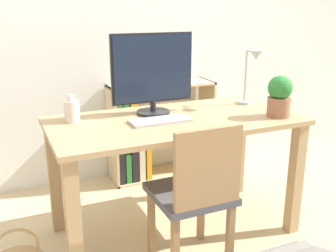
{
  "coord_description": "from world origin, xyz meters",
  "views": [
    {
      "loc": [
        -0.94,
        -2.02,
        1.38
      ],
      "look_at": [
        0.0,
        0.1,
        0.67
      ],
      "focal_mm": 42.0,
      "sensor_mm": 36.0,
      "label": 1
    }
  ],
  "objects_px": {
    "potted_plant": "(279,96)",
    "chair": "(195,191)",
    "monitor": "(153,72)",
    "keyboard": "(160,121)",
    "vase": "(72,110)",
    "desk_lamp": "(251,72)",
    "bookshelf": "(144,138)"
  },
  "relations": [
    {
      "from": "desk_lamp",
      "to": "potted_plant",
      "type": "relative_size",
      "value": 1.49
    },
    {
      "from": "monitor",
      "to": "keyboard",
      "type": "bearing_deg",
      "value": -100.14
    },
    {
      "from": "keyboard",
      "to": "bookshelf",
      "type": "xyz_separation_m",
      "value": [
        0.22,
        0.88,
        -0.41
      ]
    },
    {
      "from": "chair",
      "to": "monitor",
      "type": "bearing_deg",
      "value": 92.62
    },
    {
      "from": "monitor",
      "to": "vase",
      "type": "relative_size",
      "value": 3.13
    },
    {
      "from": "monitor",
      "to": "potted_plant",
      "type": "distance_m",
      "value": 0.77
    },
    {
      "from": "keyboard",
      "to": "bookshelf",
      "type": "bearing_deg",
      "value": 75.84
    },
    {
      "from": "keyboard",
      "to": "chair",
      "type": "bearing_deg",
      "value": -81.21
    },
    {
      "from": "potted_plant",
      "to": "bookshelf",
      "type": "bearing_deg",
      "value": 114.05
    },
    {
      "from": "desk_lamp",
      "to": "bookshelf",
      "type": "height_order",
      "value": "desk_lamp"
    },
    {
      "from": "potted_plant",
      "to": "keyboard",
      "type": "bearing_deg",
      "value": 165.8
    },
    {
      "from": "vase",
      "to": "bookshelf",
      "type": "bearing_deg",
      "value": 44.72
    },
    {
      "from": "monitor",
      "to": "potted_plant",
      "type": "relative_size",
      "value": 2.08
    },
    {
      "from": "vase",
      "to": "potted_plant",
      "type": "relative_size",
      "value": 0.67
    },
    {
      "from": "bookshelf",
      "to": "chair",
      "type": "bearing_deg",
      "value": -97.85
    },
    {
      "from": "desk_lamp",
      "to": "potted_plant",
      "type": "height_order",
      "value": "desk_lamp"
    },
    {
      "from": "potted_plant",
      "to": "chair",
      "type": "distance_m",
      "value": 0.79
    },
    {
      "from": "chair",
      "to": "bookshelf",
      "type": "distance_m",
      "value": 1.24
    },
    {
      "from": "desk_lamp",
      "to": "potted_plant",
      "type": "bearing_deg",
      "value": -90.37
    },
    {
      "from": "chair",
      "to": "bookshelf",
      "type": "bearing_deg",
      "value": 82.79
    },
    {
      "from": "desk_lamp",
      "to": "monitor",
      "type": "bearing_deg",
      "value": 173.75
    },
    {
      "from": "monitor",
      "to": "bookshelf",
      "type": "relative_size",
      "value": 0.59
    },
    {
      "from": "monitor",
      "to": "keyboard",
      "type": "height_order",
      "value": "monitor"
    },
    {
      "from": "monitor",
      "to": "vase",
      "type": "height_order",
      "value": "monitor"
    },
    {
      "from": "vase",
      "to": "chair",
      "type": "bearing_deg",
      "value": -47.29
    },
    {
      "from": "monitor",
      "to": "vase",
      "type": "xyz_separation_m",
      "value": [
        -0.49,
        0.01,
        -0.19
      ]
    },
    {
      "from": "chair",
      "to": "vase",
      "type": "bearing_deg",
      "value": 133.35
    },
    {
      "from": "monitor",
      "to": "desk_lamp",
      "type": "distance_m",
      "value": 0.67
    },
    {
      "from": "potted_plant",
      "to": "monitor",
      "type": "bearing_deg",
      "value": 150.71
    },
    {
      "from": "vase",
      "to": "desk_lamp",
      "type": "distance_m",
      "value": 1.17
    },
    {
      "from": "chair",
      "to": "desk_lamp",
      "type": "bearing_deg",
      "value": 36.64
    },
    {
      "from": "potted_plant",
      "to": "bookshelf",
      "type": "distance_m",
      "value": 1.27
    }
  ]
}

